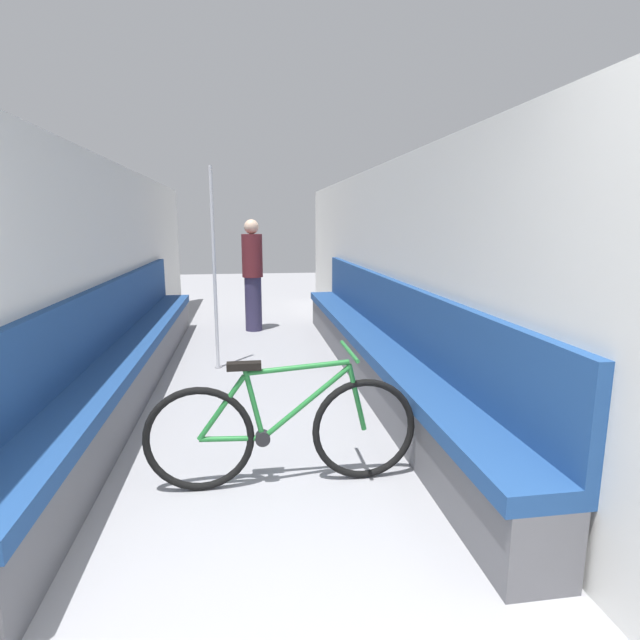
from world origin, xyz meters
TOP-DOWN VIEW (x-y plane):
  - wall_left at (-1.40, 3.83)m, footprint 0.10×10.86m
  - wall_right at (1.40, 3.83)m, footprint 0.10×10.86m
  - bench_seat_row_left at (-1.18, 3.85)m, footprint 0.41×6.08m
  - bench_seat_row_right at (1.18, 3.85)m, footprint 0.41×6.08m
  - bicycle at (0.12, 1.94)m, footprint 1.65×0.46m
  - grab_pole_near at (-0.40, 4.56)m, footprint 0.08×0.08m
  - passenger_standing at (0.03, 6.47)m, footprint 0.30×0.30m

SIDE VIEW (x-z plane):
  - bench_seat_row_left at x=-1.18m, z-range -0.18..0.87m
  - bench_seat_row_right at x=1.18m, z-range -0.18..0.87m
  - bicycle at x=0.12m, z-range -0.07..0.77m
  - passenger_standing at x=0.03m, z-range 0.03..1.66m
  - grab_pole_near at x=-0.40m, z-range -0.03..2.14m
  - wall_left at x=-1.40m, z-range 0.00..2.19m
  - wall_right at x=1.40m, z-range 0.00..2.19m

